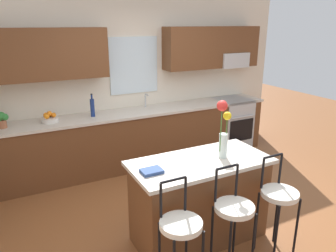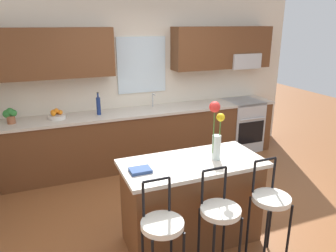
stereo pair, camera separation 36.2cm
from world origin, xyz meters
name	(u,v)px [view 2 (the right image)]	position (x,y,z in m)	size (l,w,h in m)	color
ground_plane	(193,214)	(0.00, 0.00, 0.00)	(14.00, 14.00, 0.00)	brown
back_wall_assembly	(144,70)	(0.03, 1.98, 1.51)	(5.60, 0.50, 2.70)	beige
counter_run	(149,136)	(0.00, 1.70, 0.47)	(4.56, 0.64, 0.92)	brown
sink_faucet	(153,99)	(0.14, 1.84, 1.06)	(0.02, 0.13, 0.23)	#B7BABC
oven_range	(242,125)	(1.81, 1.68, 0.46)	(0.60, 0.64, 0.92)	#B7BABC
kitchen_island	(192,201)	(-0.23, -0.41, 0.46)	(1.46, 0.71, 0.92)	brown
bar_stool_near	(162,229)	(-0.78, -0.97, 0.64)	(0.36, 0.36, 1.04)	black
bar_stool_middle	(220,215)	(-0.23, -0.97, 0.64)	(0.36, 0.36, 1.04)	black
bar_stool_far	(270,203)	(0.32, -0.97, 0.64)	(0.36, 0.36, 1.04)	black
flower_vase	(216,130)	(0.01, -0.44, 1.24)	(0.18, 0.11, 0.62)	silver
cookbook	(140,170)	(-0.79, -0.44, 0.94)	(0.20, 0.15, 0.03)	navy
fruit_bowl_oranges	(57,115)	(-1.40, 1.70, 0.97)	(0.24, 0.24, 0.16)	silver
bottle_olive_oil	(99,106)	(-0.79, 1.70, 1.06)	(0.06, 0.06, 0.35)	navy
potted_plant_small	(10,115)	(-2.01, 1.70, 1.05)	(0.19, 0.13, 0.22)	#9E5B3D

